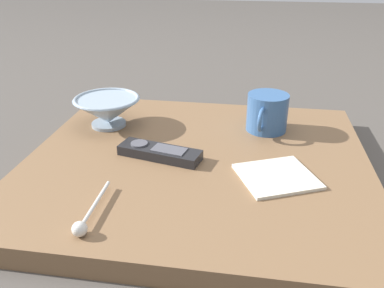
# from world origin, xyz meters

# --- Properties ---
(ground_plane) EXTENTS (6.00, 6.00, 0.00)m
(ground_plane) POSITION_xyz_m (0.00, 0.00, 0.00)
(ground_plane) COLOR #47423D
(table) EXTENTS (0.62, 0.68, 0.04)m
(table) POSITION_xyz_m (0.00, 0.00, 0.02)
(table) COLOR brown
(table) RESTS_ON ground
(cereal_bowl) EXTENTS (0.15, 0.15, 0.07)m
(cereal_bowl) POSITION_xyz_m (-0.13, -0.23, 0.08)
(cereal_bowl) COLOR #8C9EAD
(cereal_bowl) RESTS_ON table
(coffee_mug) EXTENTS (0.12, 0.09, 0.08)m
(coffee_mug) POSITION_xyz_m (-0.16, 0.14, 0.08)
(coffee_mug) COLOR #33598C
(coffee_mug) RESTS_ON table
(teaspoon) EXTENTS (0.14, 0.02, 0.02)m
(teaspoon) POSITION_xyz_m (0.25, -0.13, 0.05)
(teaspoon) COLOR silver
(teaspoon) RESTS_ON table
(tv_remote_near) EXTENTS (0.09, 0.17, 0.02)m
(tv_remote_near) POSITION_xyz_m (0.01, -0.07, 0.05)
(tv_remote_near) COLOR black
(tv_remote_near) RESTS_ON table
(folded_napkin) EXTENTS (0.16, 0.17, 0.01)m
(folded_napkin) POSITION_xyz_m (0.06, 0.15, 0.04)
(folded_napkin) COLOR beige
(folded_napkin) RESTS_ON table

